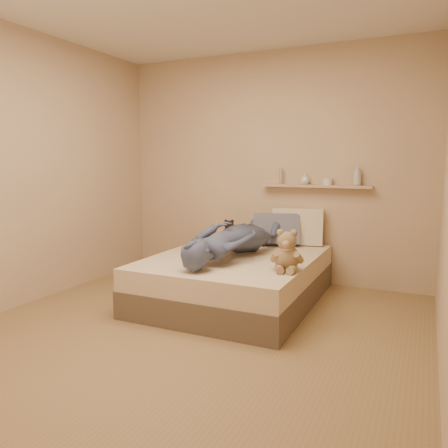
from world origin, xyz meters
The scene contains 10 objects.
room centered at (0.00, 0.00, 1.30)m, with size 3.80×3.80×3.80m.
bed centered at (0.00, 0.93, 0.22)m, with size 1.50×1.90×0.45m.
game_console centered at (-0.13, 0.36, 0.61)m, with size 0.19×0.14×0.06m.
teddy_bear centered at (0.62, 0.56, 0.60)m, with size 0.29×0.29×0.36m.
dark_plush centered at (-0.39, 1.63, 0.56)m, with size 0.17×0.17×0.25m.
pillow_cream centered at (0.38, 1.76, 0.65)m, with size 0.55×0.16×0.40m, color beige.
pillow_grey centered at (0.19, 1.62, 0.62)m, with size 0.50×0.14×0.34m, color slate.
person centered at (-0.01, 0.83, 0.63)m, with size 0.55×1.50×0.36m, color #414F67.
wall_shelf centered at (0.55, 1.84, 1.10)m, with size 1.20×0.12×0.03m, color tan.
shelf_bottles centered at (0.69, 1.84, 1.19)m, with size 0.91×0.13×0.22m.
Camera 1 is at (1.66, -2.92, 1.36)m, focal length 35.00 mm.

